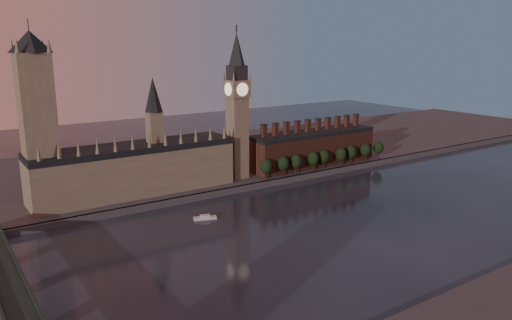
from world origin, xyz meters
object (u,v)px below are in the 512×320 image
(victoria_tower, at_px, (37,116))
(big_ben, at_px, (237,105))
(westminster_bridge, at_px, (15,305))
(river_boat, at_px, (205,218))

(victoria_tower, xyz_separation_m, big_ben, (130.00, -5.00, -2.26))
(westminster_bridge, height_order, river_boat, westminster_bridge)
(westminster_bridge, distance_m, river_boat, 123.66)
(big_ben, bearing_deg, westminster_bridge, -145.67)
(victoria_tower, distance_m, river_boat, 111.02)
(victoria_tower, relative_size, westminster_bridge, 0.54)
(victoria_tower, bearing_deg, big_ben, -2.20)
(victoria_tower, height_order, river_boat, victoria_tower)
(victoria_tower, xyz_separation_m, river_boat, (73.78, -59.24, -58.08))
(victoria_tower, bearing_deg, westminster_bridge, -106.56)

